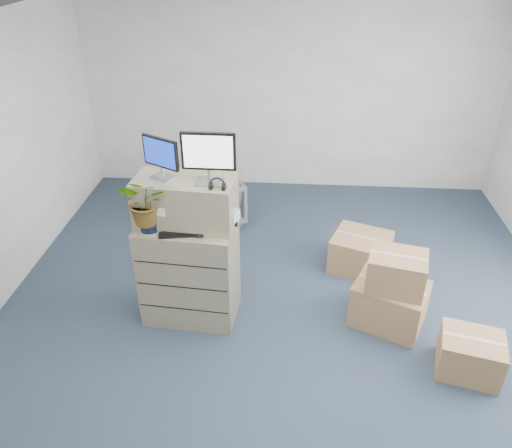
% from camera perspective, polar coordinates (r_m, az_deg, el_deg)
% --- Properties ---
extents(ground, '(7.00, 7.00, 0.00)m').
position_cam_1_polar(ground, '(5.06, 2.86, -13.12)').
color(ground, '#29364A').
rests_on(ground, ground).
extents(wall_back, '(6.00, 0.02, 2.80)m').
position_cam_1_polar(wall_back, '(7.45, 4.00, 14.39)').
color(wall_back, beige).
rests_on(wall_back, ground).
extents(filing_cabinet_lower, '(0.97, 0.64, 1.08)m').
position_cam_1_polar(filing_cabinet_lower, '(5.06, -7.59, -5.41)').
color(filing_cabinet_lower, tan).
rests_on(filing_cabinet_lower, ground).
extents(filing_cabinet_upper, '(0.96, 0.54, 0.46)m').
position_cam_1_polar(filing_cabinet_upper, '(4.69, -8.06, 2.56)').
color(filing_cabinet_upper, tan).
rests_on(filing_cabinet_upper, filing_cabinet_lower).
extents(monitor_left, '(0.36, 0.23, 0.39)m').
position_cam_1_polar(monitor_left, '(4.56, -10.84, 7.68)').
color(monitor_left, '#99999E').
rests_on(monitor_left, filing_cabinet_upper).
extents(monitor_right, '(0.48, 0.18, 0.47)m').
position_cam_1_polar(monitor_right, '(4.38, -5.45, 7.82)').
color(monitor_right, '#99999E').
rests_on(monitor_right, filing_cabinet_upper).
extents(headphones, '(0.14, 0.03, 0.14)m').
position_cam_1_polar(headphones, '(4.36, -4.43, 4.49)').
color(headphones, black).
rests_on(headphones, filing_cabinet_upper).
extents(keyboard, '(0.47, 0.26, 0.02)m').
position_cam_1_polar(keyboard, '(4.65, -8.31, -0.86)').
color(keyboard, black).
rests_on(keyboard, filing_cabinet_lower).
extents(mouse, '(0.10, 0.07, 0.03)m').
position_cam_1_polar(mouse, '(4.57, -4.81, -1.13)').
color(mouse, silver).
rests_on(mouse, filing_cabinet_lower).
extents(water_bottle, '(0.07, 0.07, 0.25)m').
position_cam_1_polar(water_bottle, '(4.74, -7.46, 1.44)').
color(water_bottle, gray).
rests_on(water_bottle, filing_cabinet_lower).
extents(phone_dock, '(0.07, 0.06, 0.15)m').
position_cam_1_polar(phone_dock, '(4.81, -8.89, 0.75)').
color(phone_dock, silver).
rests_on(phone_dock, filing_cabinet_lower).
extents(external_drive, '(0.24, 0.19, 0.07)m').
position_cam_1_polar(external_drive, '(4.75, -3.49, 0.51)').
color(external_drive, black).
rests_on(external_drive, filing_cabinet_lower).
extents(tissue_box, '(0.29, 0.22, 0.10)m').
position_cam_1_polar(tissue_box, '(4.69, -3.59, 1.19)').
color(tissue_box, '#3E76D3').
rests_on(tissue_box, external_drive).
extents(potted_plant, '(0.53, 0.57, 0.46)m').
position_cam_1_polar(potted_plant, '(4.60, -12.32, 1.94)').
color(potted_plant, '#91AA89').
rests_on(potted_plant, filing_cabinet_lower).
extents(office_chair, '(0.93, 0.92, 0.72)m').
position_cam_1_polar(office_chair, '(6.73, -4.98, 2.83)').
color(office_chair, '#58585D').
rests_on(office_chair, ground).
extents(cardboard_boxes, '(1.53, 2.24, 0.85)m').
position_cam_1_polar(cardboard_boxes, '(5.38, 15.39, -7.15)').
color(cardboard_boxes, '#9A6B4A').
rests_on(cardboard_boxes, ground).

